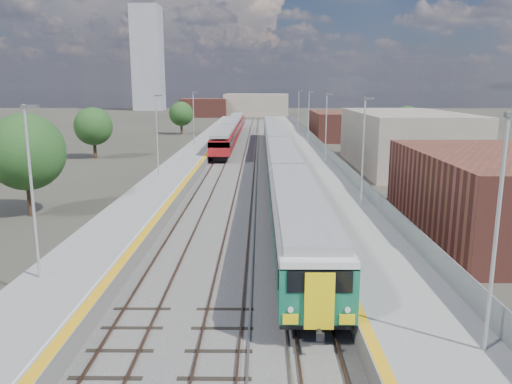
{
  "coord_description": "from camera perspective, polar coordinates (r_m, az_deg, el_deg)",
  "views": [
    {
      "loc": [
        -0.53,
        -12.53,
        9.21
      ],
      "look_at": [
        -0.83,
        20.61,
        2.2
      ],
      "focal_mm": 35.0,
      "sensor_mm": 36.0,
      "label": 1
    }
  ],
  "objects": [
    {
      "name": "tree_c",
      "position": [
        99.58,
        -8.55,
        8.83
      ],
      "size": [
        4.72,
        4.72,
        6.4
      ],
      "color": "#382619",
      "rests_on": "ground"
    },
    {
      "name": "tree_b",
      "position": [
        68.4,
        -18.1,
        7.15
      ],
      "size": [
        4.9,
        4.9,
        6.65
      ],
      "color": "#382619",
      "rests_on": "ground"
    },
    {
      "name": "platform_left",
      "position": [
        66.15,
        -6.91,
        4.31
      ],
      "size": [
        4.3,
        155.0,
        8.52
      ],
      "color": "slate",
      "rests_on": "ground"
    },
    {
      "name": "buildings",
      "position": [
        152.15,
        -6.27,
        12.44
      ],
      "size": [
        72.0,
        185.5,
        40.0
      ],
      "color": "brown",
      "rests_on": "ground"
    },
    {
      "name": "tree_d",
      "position": [
        84.68,
        16.85,
        7.85
      ],
      "size": [
        4.59,
        4.59,
        6.21
      ],
      "color": "#382619",
      "rests_on": "ground"
    },
    {
      "name": "ballast_bed",
      "position": [
        65.7,
        -0.99,
        3.91
      ],
      "size": [
        10.5,
        155.0,
        0.06
      ],
      "primitive_type": "cube",
      "color": "#565451",
      "rests_on": "ground"
    },
    {
      "name": "tracks",
      "position": [
        67.33,
        -0.45,
        4.17
      ],
      "size": [
        8.96,
        160.0,
        0.17
      ],
      "color": "#4C3323",
      "rests_on": "ground"
    },
    {
      "name": "green_train",
      "position": [
        55.81,
        2.6,
        4.71
      ],
      "size": [
        2.82,
        78.65,
        3.11
      ],
      "color": "black",
      "rests_on": "ground"
    },
    {
      "name": "tree_a",
      "position": [
        39.02,
        -24.81,
        4.17
      ],
      "size": [
        5.48,
        5.48,
        7.43
      ],
      "color": "#382619",
      "rests_on": "ground"
    },
    {
      "name": "ground",
      "position": [
        63.2,
        0.99,
        3.56
      ],
      "size": [
        320.0,
        320.0,
        0.0
      ],
      "primitive_type": "plane",
      "color": "#47443A",
      "rests_on": "ground"
    },
    {
      "name": "red_train",
      "position": [
        86.82,
        -2.79,
        7.17
      ],
      "size": [
        2.68,
        54.39,
        3.38
      ],
      "color": "black",
      "rests_on": "ground"
    },
    {
      "name": "platform_right",
      "position": [
        65.85,
        5.59,
        4.32
      ],
      "size": [
        4.7,
        155.0,
        8.52
      ],
      "color": "slate",
      "rests_on": "ground"
    }
  ]
}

